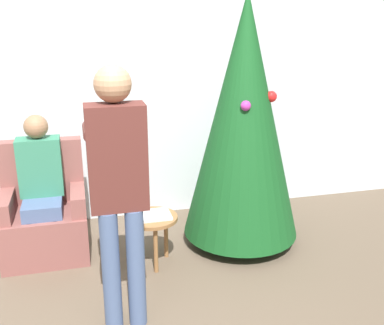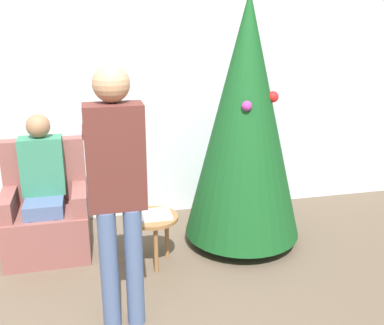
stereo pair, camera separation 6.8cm
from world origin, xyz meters
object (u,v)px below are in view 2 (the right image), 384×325
object	(u,v)px
armchair	(47,215)
person_standing	(117,178)
christmas_tree	(245,119)
side_stool	(153,223)
person_seated	(43,181)

from	to	relation	value
armchair	person_standing	size ratio (longest dim) A/B	0.57
christmas_tree	side_stool	size ratio (longest dim) A/B	5.15
person_standing	person_seated	bearing A→B (deg)	117.13
christmas_tree	person_standing	distance (m)	1.50
person_standing	armchair	bearing A→B (deg)	116.55
armchair	person_seated	distance (m)	0.33
armchair	side_stool	size ratio (longest dim) A/B	2.28
side_stool	armchair	bearing A→B (deg)	154.20
person_seated	side_stool	distance (m)	1.01
christmas_tree	person_seated	size ratio (longest dim) A/B	1.80
armchair	person_standing	world-z (taller)	person_standing
person_seated	armchair	bearing A→B (deg)	90.00
armchair	christmas_tree	bearing A→B (deg)	-7.01
christmas_tree	armchair	xyz separation A→B (m)	(-1.74, 0.21, -0.82)
christmas_tree	armchair	size ratio (longest dim) A/B	2.25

